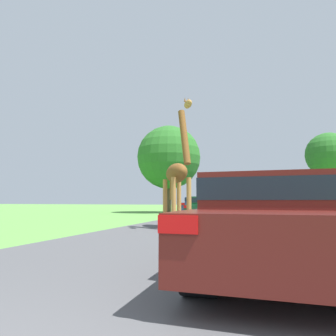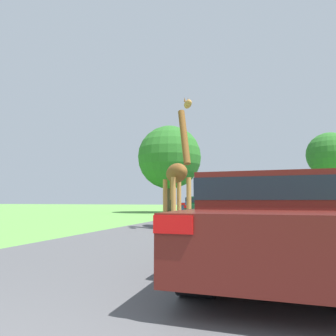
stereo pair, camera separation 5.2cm
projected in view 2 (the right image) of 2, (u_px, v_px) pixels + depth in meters
name	position (u px, v px, depth m)	size (l,w,h in m)	color
road	(248.00, 212.00, 28.96)	(8.30, 120.00, 0.00)	#4C4C4F
giraffe_near_road	(177.00, 174.00, 12.11)	(1.87, 2.56, 4.94)	#B77F3D
car_lead_maroon	(268.00, 221.00, 4.45)	(1.98, 4.46, 1.43)	#561914
car_queue_right	(208.00, 207.00, 17.03)	(1.73, 4.43, 1.30)	#144C28
car_queue_left	(260.00, 204.00, 25.29)	(1.74, 4.45, 1.47)	black
car_far_ahead	(292.00, 208.00, 12.15)	(1.78, 4.71, 1.40)	maroon
car_verge_right	(199.00, 205.00, 23.01)	(1.96, 4.02, 1.34)	navy
tree_left_edge	(330.00, 155.00, 27.14)	(4.00, 4.00, 7.26)	#4C3828
tree_centre_back	(169.00, 157.00, 27.39)	(5.77, 5.77, 7.92)	#4C3828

